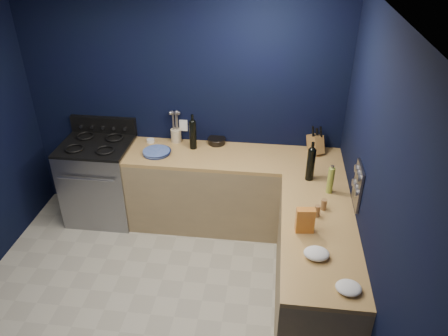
% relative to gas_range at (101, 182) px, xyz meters
% --- Properties ---
extents(floor, '(3.50, 3.50, 0.02)m').
position_rel_gas_range_xyz_m(floor, '(0.93, -1.42, -0.47)').
color(floor, '#A9A593').
rests_on(floor, ground).
extents(ceiling, '(3.50, 3.50, 0.02)m').
position_rel_gas_range_xyz_m(ceiling, '(0.93, -1.42, 2.15)').
color(ceiling, silver).
rests_on(ceiling, ground).
extents(wall_back, '(3.50, 0.02, 2.60)m').
position_rel_gas_range_xyz_m(wall_back, '(0.93, 0.34, 0.84)').
color(wall_back, black).
rests_on(wall_back, ground).
extents(wall_right, '(0.02, 3.50, 2.60)m').
position_rel_gas_range_xyz_m(wall_right, '(2.69, -1.42, 0.84)').
color(wall_right, black).
rests_on(wall_right, ground).
extents(cab_back, '(2.30, 0.63, 0.86)m').
position_rel_gas_range_xyz_m(cab_back, '(1.53, 0.02, -0.03)').
color(cab_back, '#957C54').
rests_on(cab_back, floor).
extents(top_back, '(2.30, 0.63, 0.04)m').
position_rel_gas_range_xyz_m(top_back, '(1.53, 0.02, 0.42)').
color(top_back, olive).
rests_on(top_back, cab_back).
extents(cab_right, '(0.63, 1.67, 0.86)m').
position_rel_gas_range_xyz_m(cab_right, '(2.37, -1.13, -0.03)').
color(cab_right, '#957C54').
rests_on(cab_right, floor).
extents(top_right, '(0.63, 1.67, 0.04)m').
position_rel_gas_range_xyz_m(top_right, '(2.37, -1.13, 0.42)').
color(top_right, olive).
rests_on(top_right, cab_right).
extents(gas_range, '(0.76, 0.66, 0.92)m').
position_rel_gas_range_xyz_m(gas_range, '(0.00, 0.00, 0.00)').
color(gas_range, gray).
rests_on(gas_range, floor).
extents(oven_door, '(0.59, 0.02, 0.42)m').
position_rel_gas_range_xyz_m(oven_door, '(0.00, -0.32, -0.01)').
color(oven_door, black).
rests_on(oven_door, gas_range).
extents(cooktop, '(0.76, 0.66, 0.03)m').
position_rel_gas_range_xyz_m(cooktop, '(0.00, 0.00, 0.48)').
color(cooktop, black).
rests_on(cooktop, gas_range).
extents(backguard, '(0.76, 0.06, 0.20)m').
position_rel_gas_range_xyz_m(backguard, '(0.00, 0.30, 0.58)').
color(backguard, black).
rests_on(backguard, gas_range).
extents(spice_panel, '(0.02, 0.28, 0.38)m').
position_rel_gas_range_xyz_m(spice_panel, '(2.67, -0.87, 0.72)').
color(spice_panel, gray).
rests_on(spice_panel, wall_right).
extents(wall_outlet, '(0.09, 0.02, 0.13)m').
position_rel_gas_range_xyz_m(wall_outlet, '(0.93, 0.32, 0.62)').
color(wall_outlet, white).
rests_on(wall_outlet, wall_back).
extents(plate_stack, '(0.38, 0.38, 0.04)m').
position_rel_gas_range_xyz_m(plate_stack, '(0.70, -0.04, 0.46)').
color(plate_stack, '#395AA9').
rests_on(plate_stack, top_back).
extents(ramekin, '(0.12, 0.12, 0.03)m').
position_rel_gas_range_xyz_m(ramekin, '(0.56, 0.22, 0.46)').
color(ramekin, white).
rests_on(ramekin, top_back).
extents(utensil_crock, '(0.15, 0.15, 0.15)m').
position_rel_gas_range_xyz_m(utensil_crock, '(0.85, 0.27, 0.51)').
color(utensil_crock, beige).
rests_on(utensil_crock, top_back).
extents(wine_bottle_back, '(0.10, 0.10, 0.32)m').
position_rel_gas_range_xyz_m(wine_bottle_back, '(1.07, 0.13, 0.60)').
color(wine_bottle_back, black).
rests_on(wine_bottle_back, top_back).
extents(lemon_basket, '(0.25, 0.25, 0.07)m').
position_rel_gas_range_xyz_m(lemon_basket, '(1.31, 0.27, 0.48)').
color(lemon_basket, black).
rests_on(lemon_basket, top_back).
extents(knife_block, '(0.20, 0.25, 0.24)m').
position_rel_gas_range_xyz_m(knife_block, '(2.39, 0.20, 0.54)').
color(knife_block, olive).
rests_on(knife_block, top_back).
extents(wine_bottle_right, '(0.10, 0.10, 0.32)m').
position_rel_gas_range_xyz_m(wine_bottle_right, '(2.31, -0.36, 0.60)').
color(wine_bottle_right, black).
rests_on(wine_bottle_right, top_right).
extents(oil_bottle, '(0.07, 0.07, 0.26)m').
position_rel_gas_range_xyz_m(oil_bottle, '(2.48, -0.57, 0.57)').
color(oil_bottle, '#8DA037').
rests_on(oil_bottle, top_right).
extents(spice_jar_near, '(0.06, 0.06, 0.11)m').
position_rel_gas_range_xyz_m(spice_jar_near, '(2.35, -0.96, 0.49)').
color(spice_jar_near, olive).
rests_on(spice_jar_near, top_right).
extents(spice_jar_far, '(0.06, 0.06, 0.10)m').
position_rel_gas_range_xyz_m(spice_jar_far, '(2.41, -0.85, 0.49)').
color(spice_jar_far, olive).
rests_on(spice_jar_far, top_right).
extents(crouton_bag, '(0.16, 0.08, 0.22)m').
position_rel_gas_range_xyz_m(crouton_bag, '(2.23, -1.18, 0.55)').
color(crouton_bag, '#A70913').
rests_on(crouton_bag, top_right).
extents(towel_front, '(0.24, 0.23, 0.07)m').
position_rel_gas_range_xyz_m(towel_front, '(2.32, -1.48, 0.47)').
color(towel_front, white).
rests_on(towel_front, top_right).
extents(towel_end, '(0.22, 0.21, 0.05)m').
position_rel_gas_range_xyz_m(towel_end, '(2.52, -1.80, 0.47)').
color(towel_end, white).
rests_on(towel_end, top_right).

